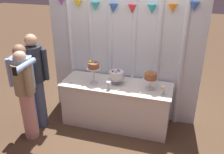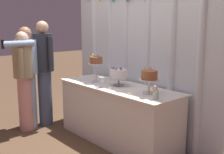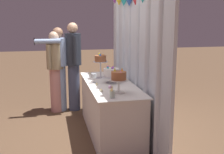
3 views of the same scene
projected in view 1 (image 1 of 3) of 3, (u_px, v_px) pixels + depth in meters
ground_plane at (115, 126)px, 4.49m from camera, size 24.00×24.00×0.00m
draped_curtain at (124, 51)px, 4.37m from camera, size 2.72×0.15×2.45m
cake_table at (116, 104)px, 4.41m from camera, size 1.89×0.68×0.80m
cake_display_leftmost at (94, 67)px, 4.16m from camera, size 0.24×0.24×0.42m
cake_display_center at (117, 75)px, 4.20m from camera, size 0.28×0.28×0.26m
cake_display_rightmost at (150, 77)px, 4.00m from camera, size 0.25×0.25×0.33m
wine_glass at (108, 84)px, 4.02m from camera, size 0.08×0.08×0.14m
flower_vase at (162, 90)px, 3.88m from camera, size 0.09×0.09×0.16m
tealight_far_left at (71, 82)px, 4.28m from camera, size 0.04×0.04×0.04m
tealight_near_left at (119, 90)px, 4.03m from camera, size 0.04×0.04×0.04m
tealight_near_right at (141, 93)px, 3.93m from camera, size 0.04×0.04×0.04m
guest_man_pink_jacket at (36, 78)px, 4.15m from camera, size 0.47×0.34×1.68m
guest_girl_blue_dress at (25, 88)px, 3.94m from camera, size 0.49×0.62×1.59m
guest_man_dark_suit at (25, 92)px, 3.89m from camera, size 0.43×0.43×1.52m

